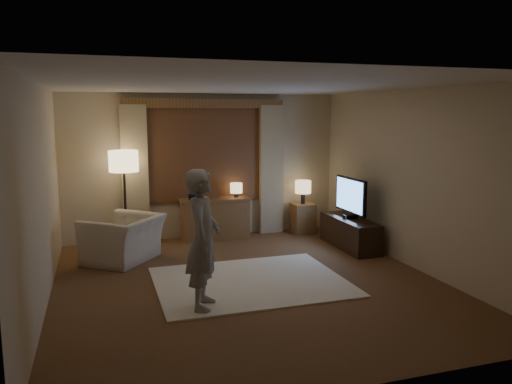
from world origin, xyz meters
name	(u,v)px	position (x,y,z in m)	size (l,w,h in m)	color
room	(238,180)	(0.00, 0.50, 1.33)	(5.04, 5.54, 2.64)	brown
rug	(250,282)	(0.03, 0.02, 0.01)	(2.50, 2.00, 0.02)	white
sideboard	(215,220)	(0.12, 2.50, 0.35)	(1.20, 0.40, 0.70)	brown
picture_frame	(215,195)	(0.12, 2.50, 0.80)	(0.16, 0.02, 0.20)	brown
plant	(193,193)	(-0.28, 2.50, 0.85)	(0.17, 0.13, 0.30)	#999999
table_lamp_sideboard	(236,189)	(0.52, 2.50, 0.90)	(0.22, 0.22, 0.30)	black
floor_lamp	(124,167)	(-1.45, 2.33, 1.38)	(0.48, 0.48, 1.65)	black
armchair	(123,239)	(-1.53, 1.55, 0.35)	(1.07, 0.93, 0.69)	beige
side_table	(303,218)	(1.81, 2.45, 0.28)	(0.40, 0.40, 0.56)	brown
table_lamp_side	(303,188)	(1.81, 2.45, 0.87)	(0.30, 0.30, 0.44)	black
tv_stand	(350,233)	(2.15, 1.21, 0.25)	(0.45, 1.40, 0.50)	black
tv	(351,196)	(2.15, 1.21, 0.88)	(0.23, 0.95, 0.69)	black
person	(203,239)	(-0.75, -0.68, 0.83)	(0.59, 0.39, 1.61)	gray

